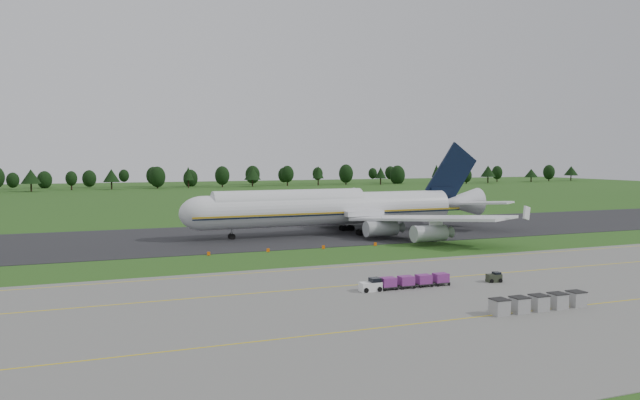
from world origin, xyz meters
name	(u,v)px	position (x,y,z in m)	size (l,w,h in m)	color
ground	(318,256)	(0.00, 0.00, 0.00)	(600.00, 600.00, 0.00)	#244E17
apron	(435,304)	(0.00, -34.00, 0.03)	(300.00, 52.00, 0.06)	slate
taxiway	(267,235)	(0.00, 28.00, 0.04)	(300.00, 40.00, 0.08)	black
apron_markings	(403,291)	(0.00, -26.98, 0.06)	(300.00, 30.20, 0.01)	yellow
tree_line	(166,176)	(5.78, 221.06, 6.18)	(527.91, 22.60, 10.96)	black
aircraft	(337,208)	(13.61, 24.92, 5.33)	(66.19, 64.83, 18.68)	silver
baggage_train	(404,282)	(0.84, -25.78, 0.81)	(11.57, 1.48, 1.42)	white
utility_cart	(494,278)	(13.00, -26.58, 0.53)	(1.87, 1.25, 0.97)	#282F21
uld_row	(539,303)	(8.29, -40.11, 0.86)	(11.21, 1.61, 1.59)	#969696
edge_markers	(296,249)	(-1.17, 7.12, 0.27)	(29.64, 0.30, 0.60)	#E45907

